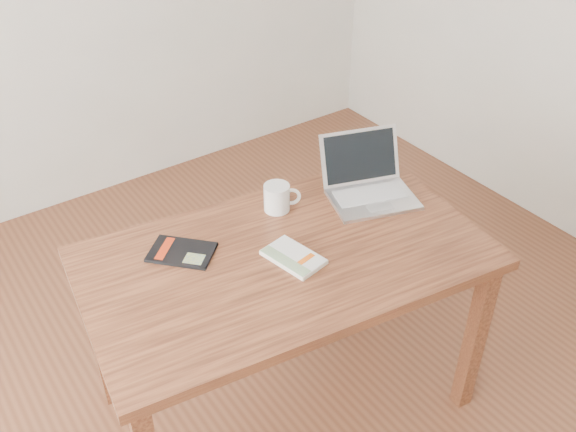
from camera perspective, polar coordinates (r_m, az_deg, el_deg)
room at (r=1.66m, az=-3.43°, el=8.75°), size 4.04×4.04×2.70m
desk at (r=2.21m, az=-0.17°, el=-5.19°), size 1.44×0.95×0.75m
white_guidebook at (r=2.12m, az=0.48°, el=-3.69°), size 0.16×0.22×0.02m
black_guidebook at (r=2.18m, az=-9.44°, el=-3.19°), size 0.25×0.25×0.01m
laptop at (r=2.44m, az=7.14°, el=2.89°), size 0.39×0.38×0.21m
coffee_mug at (r=2.33m, az=-0.92°, el=1.69°), size 0.13×0.10×0.10m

